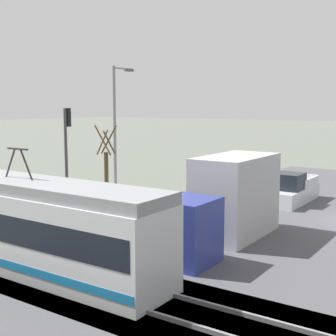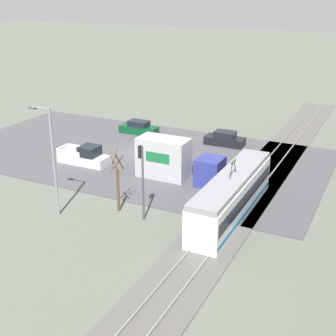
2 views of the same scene
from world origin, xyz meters
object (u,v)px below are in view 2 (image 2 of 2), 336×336
street_tree (118,184)px  sedan_car_1 (139,128)px  pickup_truck (85,157)px  sedan_car_0 (225,139)px  box_truck (174,161)px  traffic_light_pole (142,173)px  light_rail_tram (232,196)px  street_lamp_near_crossing (51,155)px

street_tree → sedan_car_1: bearing=-154.9°
pickup_truck → sedan_car_1: 11.50m
pickup_truck → sedan_car_0: (-11.90, 10.64, -0.07)m
box_truck → pickup_truck: (0.43, -9.80, -1.00)m
box_truck → traffic_light_pole: 8.78m
light_rail_tram → sedan_car_1: light_rail_tram is taller
pickup_truck → sedan_car_1: pickup_truck is taller
sedan_car_1 → street_lamp_near_crossing: (21.70, 4.85, 4.21)m
pickup_truck → street_tree: 11.57m
sedan_car_1 → street_lamp_near_crossing: bearing=-167.4°
box_truck → street_lamp_near_crossing: (10.64, -5.22, 3.14)m
box_truck → traffic_light_pole: (8.44, 1.33, 2.02)m
pickup_truck → street_lamp_near_crossing: bearing=24.2°
street_tree → street_lamp_near_crossing: street_lamp_near_crossing is taller
sedan_car_0 → traffic_light_pole: traffic_light_pole is taller
street_tree → street_lamp_near_crossing: bearing=-56.8°
box_truck → street_lamp_near_crossing: bearing=-26.1°
sedan_car_0 → street_tree: bearing=-5.8°
box_truck → sedan_car_1: box_truck is taller
light_rail_tram → traffic_light_pole: bearing=-58.6°
traffic_light_pole → box_truck: bearing=-171.0°
box_truck → street_tree: street_tree is taller
light_rail_tram → box_truck: bearing=-124.0°
light_rail_tram → sedan_car_0: light_rail_tram is taller
light_rail_tram → street_lamp_near_crossing: bearing=-65.1°
light_rail_tram → pickup_truck: 17.60m
sedan_car_0 → sedan_car_1: 10.91m
box_truck → traffic_light_pole: bearing=9.0°
box_truck → street_lamp_near_crossing: street_lamp_near_crossing is taller
pickup_truck → street_tree: size_ratio=1.06×
light_rail_tram → street_tree: (3.11, -8.35, 0.59)m
traffic_light_pole → street_tree: 2.95m
pickup_truck → traffic_light_pole: traffic_light_pole is taller
pickup_truck → box_truck: bearing=92.5°
sedan_car_1 → traffic_light_pole: traffic_light_pole is taller
box_truck → street_tree: (7.97, -1.14, 0.49)m
light_rail_tram → traffic_light_pole: 7.20m
light_rail_tram → sedan_car_1: bearing=-132.7°
street_lamp_near_crossing → light_rail_tram: bearing=114.9°
traffic_light_pole → street_lamp_near_crossing: street_lamp_near_crossing is taller
box_truck → street_tree: size_ratio=1.61×
traffic_light_pole → street_tree: traffic_light_pole is taller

